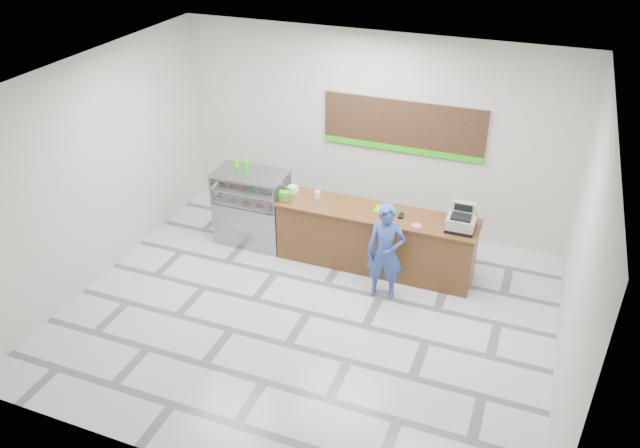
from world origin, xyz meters
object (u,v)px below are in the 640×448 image
at_px(cash_register, 461,220).
at_px(serving_tray, 385,210).
at_px(sales_counter, 375,239).
at_px(customer, 386,252).
at_px(display_case, 252,207).

bearing_deg(cash_register, serving_tray, 173.17).
height_order(sales_counter, serving_tray, serving_tray).
xyz_separation_m(sales_counter, serving_tray, (0.12, 0.09, 0.52)).
height_order(sales_counter, customer, customer).
relative_size(sales_counter, customer, 2.08).
bearing_deg(serving_tray, customer, -69.89).
relative_size(sales_counter, display_case, 2.45).
xyz_separation_m(sales_counter, display_case, (-2.22, -0.00, 0.16)).
bearing_deg(customer, display_case, 157.76).
height_order(display_case, cash_register, cash_register).
bearing_deg(cash_register, customer, -146.68).
distance_m(display_case, cash_register, 3.59).
bearing_deg(display_case, serving_tray, 2.10).
bearing_deg(customer, sales_counter, 110.43).
bearing_deg(customer, cash_register, 26.99).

